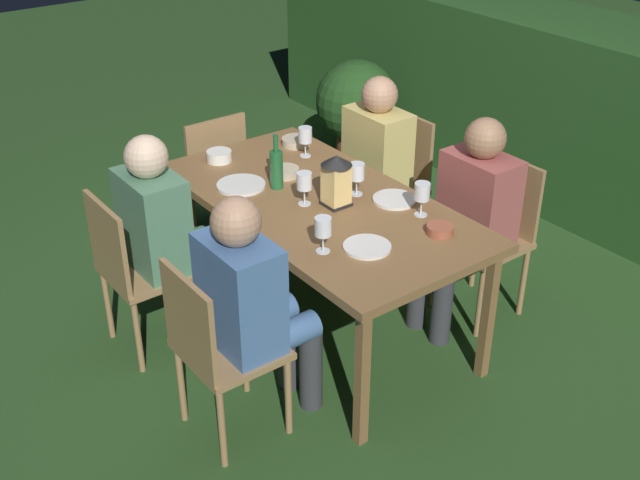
{
  "coord_description": "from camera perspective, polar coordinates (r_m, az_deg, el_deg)",
  "views": [
    {
      "loc": [
        2.83,
        -2.13,
        2.55
      ],
      "look_at": [
        0.0,
        0.0,
        0.53
      ],
      "focal_mm": 44.66,
      "sensor_mm": 36.0,
      "label": 1
    }
  ],
  "objects": [
    {
      "name": "wine_glass_b",
      "position": [
        4.43,
        -1.07,
        7.44
      ],
      "size": [
        0.08,
        0.08,
        0.17
      ],
      "color": "silver",
      "rests_on": "dining_table"
    },
    {
      "name": "chair_side_left_a",
      "position": [
        4.04,
        -13.18,
        -1.9
      ],
      "size": [
        0.42,
        0.4,
        0.87
      ],
      "color": "#937047",
      "rests_on": "ground"
    },
    {
      "name": "bowl_bread",
      "position": [
        3.7,
        8.58,
        0.75
      ],
      "size": [
        0.13,
        0.13,
        0.04
      ],
      "color": "#9E5138",
      "rests_on": "dining_table"
    },
    {
      "name": "wine_glass_e",
      "position": [
        3.47,
        0.22,
        0.85
      ],
      "size": [
        0.08,
        0.08,
        0.17
      ],
      "color": "silver",
      "rests_on": "dining_table"
    },
    {
      "name": "wine_glass_c",
      "position": [
        3.99,
        2.66,
        4.81
      ],
      "size": [
        0.08,
        0.08,
        0.17
      ],
      "color": "silver",
      "rests_on": "dining_table"
    },
    {
      "name": "plate_a",
      "position": [
        3.56,
        3.39,
        -0.5
      ],
      "size": [
        0.22,
        0.22,
        0.01
      ],
      "primitive_type": "cylinder",
      "color": "silver",
      "rests_on": "dining_table"
    },
    {
      "name": "wine_glass_a",
      "position": [
        3.81,
        7.32,
        3.35
      ],
      "size": [
        0.08,
        0.08,
        0.17
      ],
      "color": "silver",
      "rests_on": "dining_table"
    },
    {
      "name": "dining_table",
      "position": [
        4.0,
        -0.0,
        2.14
      ],
      "size": [
        1.78,
        0.92,
        0.76
      ],
      "color": "brown",
      "rests_on": "ground"
    },
    {
      "name": "ground_plane",
      "position": [
        4.37,
        -0.0,
        -6.06
      ],
      "size": [
        16.0,
        16.0,
        0.0
      ],
      "primitive_type": "plane",
      "color": "#26471E"
    },
    {
      "name": "potted_plant_by_hedge",
      "position": [
        6.11,
        2.61,
        9.68
      ],
      "size": [
        0.62,
        0.62,
        0.8
      ],
      "color": "brown",
      "rests_on": "ground"
    },
    {
      "name": "chair_side_left_b",
      "position": [
        3.44,
        -7.44,
        -7.55
      ],
      "size": [
        0.42,
        0.4,
        0.87
      ],
      "color": "#937047",
      "rests_on": "ground"
    },
    {
      "name": "chair_side_right_b",
      "position": [
        4.37,
        12.19,
        0.73
      ],
      "size": [
        0.42,
        0.4,
        0.87
      ],
      "color": "#937047",
      "rests_on": "ground"
    },
    {
      "name": "plate_b",
      "position": [
        4.13,
        -5.68,
        3.94
      ],
      "size": [
        0.25,
        0.25,
        0.01
      ],
      "primitive_type": "cylinder",
      "color": "silver",
      "rests_on": "dining_table"
    },
    {
      "name": "plate_c",
      "position": [
        3.98,
        5.35,
        2.91
      ],
      "size": [
        0.22,
        0.22,
        0.01
      ],
      "primitive_type": "cylinder",
      "color": "silver",
      "rests_on": "dining_table"
    },
    {
      "name": "person_in_mustard",
      "position": [
        4.68,
        3.51,
        5.49
      ],
      "size": [
        0.38,
        0.47,
        1.15
      ],
      "color": "tan",
      "rests_on": "ground"
    },
    {
      "name": "wine_glass_d",
      "position": [
        3.89,
        -1.14,
        4.14
      ],
      "size": [
        0.08,
        0.08,
        0.17
      ],
      "color": "silver",
      "rests_on": "dining_table"
    },
    {
      "name": "green_bottle_on_table",
      "position": [
        4.06,
        -3.14,
        5.16
      ],
      "size": [
        0.07,
        0.07,
        0.29
      ],
      "color": "#1E5B2D",
      "rests_on": "dining_table"
    },
    {
      "name": "bowl_dip",
      "position": [
        4.23,
        -2.5,
        4.92
      ],
      "size": [
        0.15,
        0.15,
        0.04
      ],
      "color": "#BCAD8E",
      "rests_on": "dining_table"
    },
    {
      "name": "lantern_centerpiece",
      "position": [
        3.87,
        1.18,
        4.49
      ],
      "size": [
        0.15,
        0.15,
        0.27
      ],
      "color": "black",
      "rests_on": "dining_table"
    },
    {
      "name": "person_in_blue",
      "position": [
        3.43,
        -4.78,
        -4.37
      ],
      "size": [
        0.38,
        0.47,
        1.15
      ],
      "color": "#426699",
      "rests_on": "ground"
    },
    {
      "name": "person_in_green",
      "position": [
        4.04,
        -10.94,
        0.8
      ],
      "size": [
        0.38,
        0.47,
        1.15
      ],
      "color": "#4C7A5B",
      "rests_on": "ground"
    },
    {
      "name": "chair_side_right_a",
      "position": [
        4.86,
        5.23,
        4.41
      ],
      "size": [
        0.42,
        0.4,
        0.87
      ],
      "color": "#937047",
      "rests_on": "ground"
    },
    {
      "name": "person_in_rust",
      "position": [
        4.16,
        10.6,
        1.78
      ],
      "size": [
        0.38,
        0.47,
        1.15
      ],
      "color": "#9E4C47",
      "rests_on": "ground"
    },
    {
      "name": "bowl_olives",
      "position": [
        4.43,
        -7.24,
        6.02
      ],
      "size": [
        0.14,
        0.14,
        0.06
      ],
      "color": "silver",
      "rests_on": "dining_table"
    },
    {
      "name": "chair_head_near",
      "position": [
        4.96,
        -7.95,
        4.77
      ],
      "size": [
        0.4,
        0.42,
        0.87
      ],
      "color": "#937047",
      "rests_on": "ground"
    },
    {
      "name": "bowl_salad",
      "position": [
        4.61,
        -1.74,
        7.09
      ],
      "size": [
        0.16,
        0.16,
        0.04
      ],
      "color": "#BCAD8E",
      "rests_on": "dining_table"
    },
    {
      "name": "hedge_backdrop",
      "position": [
        5.63,
        19.59,
        7.86
      ],
      "size": [
        6.15,
        0.79,
        1.23
      ],
      "primitive_type": "cube",
      "color": "#234C1E",
      "rests_on": "ground"
    }
  ]
}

